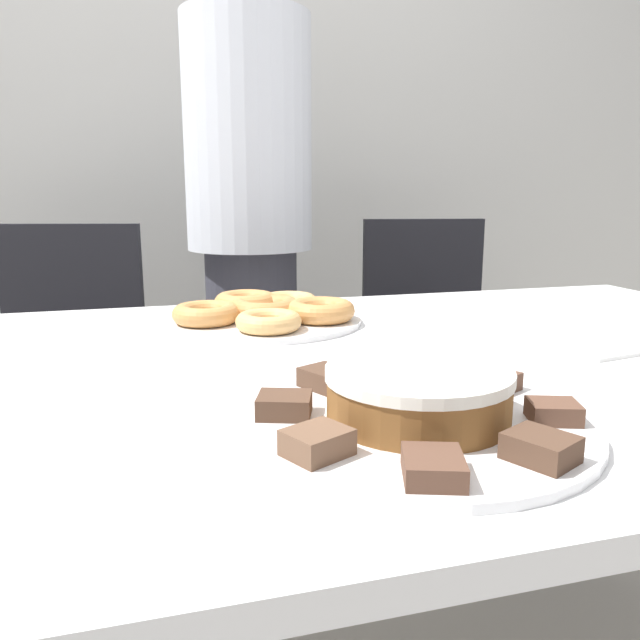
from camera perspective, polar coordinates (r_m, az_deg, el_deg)
wall_back at (r=2.48m, az=-11.54°, el=19.37°), size 8.00×0.05×2.60m
table at (r=0.92m, az=-2.13°, el=-7.95°), size 1.92×1.02×0.72m
person_standing at (r=1.82m, az=-6.40°, el=7.85°), size 0.36×0.36×1.60m
office_chair_left at (r=1.83m, az=-22.57°, el=-6.79°), size 0.53×0.53×0.87m
office_chair_right at (r=2.00m, az=10.20°, el=-4.47°), size 0.51×0.51×0.87m
plate_cake at (r=0.66m, az=8.85°, el=-9.25°), size 0.36×0.36×0.01m
plate_donuts at (r=1.16m, az=-4.99°, el=-0.04°), size 0.35×0.35×0.01m
frosted_cake at (r=0.65m, az=8.94°, el=-6.61°), size 0.19×0.19×0.05m
lamington_0 at (r=0.77m, az=15.54°, el=-5.45°), size 0.07×0.07×0.02m
lamington_1 at (r=0.79m, az=7.95°, el=-4.58°), size 0.06×0.06×0.02m
lamington_2 at (r=0.75m, az=0.69°, el=-5.32°), size 0.07×0.07×0.02m
lamington_3 at (r=0.66m, az=-3.27°, el=-7.77°), size 0.07×0.06×0.02m
lamington_4 at (r=0.57m, az=-0.26°, el=-11.12°), size 0.07×0.07×0.02m
lamington_5 at (r=0.53m, az=10.32°, el=-13.08°), size 0.07×0.07×0.02m
lamington_6 at (r=0.59m, az=19.54°, el=-10.95°), size 0.07×0.07×0.02m
lamington_7 at (r=0.69m, az=20.57°, el=-7.84°), size 0.06×0.06×0.02m
donut_0 at (r=1.16m, az=-5.01°, el=1.09°), size 0.13×0.13×0.04m
donut_1 at (r=1.13m, az=0.03°, el=0.89°), size 0.13×0.13×0.04m
donut_2 at (r=1.23m, az=-2.94°, el=1.67°), size 0.12×0.12×0.03m
donut_3 at (r=1.21m, az=-6.79°, el=1.60°), size 0.12×0.12×0.04m
donut_4 at (r=1.12m, az=-10.38°, el=0.58°), size 0.12×0.12×0.03m
donut_5 at (r=1.05m, az=-4.73°, el=-0.13°), size 0.11×0.11×0.03m
napkin at (r=1.04m, az=24.30°, el=-2.60°), size 0.11×0.10×0.01m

